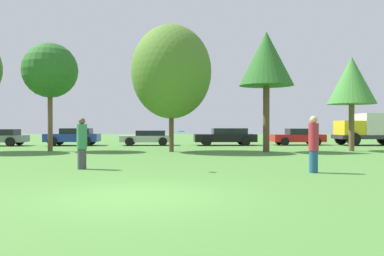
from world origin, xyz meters
TOP-DOWN VIEW (x-y plane):
  - ground_plane at (0.00, 0.00)m, footprint 120.00×120.00m
  - person_thrower at (-2.35, 5.31)m, footprint 0.35×0.35m
  - person_catcher at (5.30, 3.95)m, footprint 0.32×0.32m
  - frisbee at (1.06, 4.54)m, footprint 0.26×0.26m
  - tree_1 at (-6.48, 15.11)m, footprint 3.21×3.21m
  - tree_2 at (0.64, 14.16)m, footprint 4.56×4.56m
  - tree_3 at (6.04, 13.94)m, footprint 3.09×3.09m
  - tree_4 at (11.20, 14.41)m, footprint 2.79×2.79m
  - parked_car_blue at (-6.73, 21.41)m, footprint 3.91×2.13m
  - parked_car_silver at (-1.21, 21.46)m, footprint 3.94×1.93m
  - parked_car_black at (4.65, 21.31)m, footprint 4.63×2.16m
  - parked_car_red at (10.26, 21.50)m, footprint 3.95×1.87m
  - delivery_truck_yellow at (15.81, 21.02)m, footprint 5.45×2.46m

SIDE VIEW (x-z plane):
  - ground_plane at x=0.00m, z-range 0.00..0.00m
  - parked_car_silver at x=-1.21m, z-range 0.04..1.16m
  - parked_car_red at x=10.26m, z-range 0.02..1.28m
  - parked_car_black at x=4.65m, z-range 0.04..1.32m
  - parked_car_blue at x=-6.73m, z-range 0.05..1.34m
  - person_thrower at x=-2.35m, z-range 0.01..1.78m
  - person_catcher at x=5.30m, z-range 0.02..1.84m
  - frisbee at x=1.06m, z-range 1.29..1.35m
  - delivery_truck_yellow at x=15.81m, z-range 0.12..2.52m
  - tree_4 at x=11.20m, z-range 1.34..6.89m
  - tree_2 at x=0.64m, z-range 0.94..8.18m
  - tree_1 at x=-6.48m, z-range 1.54..7.88m
  - tree_3 at x=6.04m, z-range 1.83..8.69m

